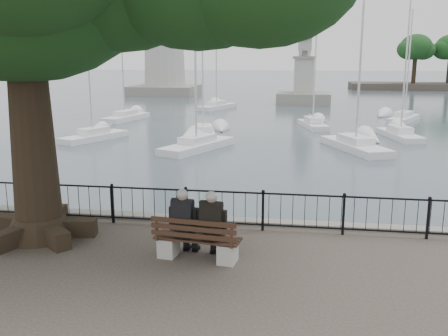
% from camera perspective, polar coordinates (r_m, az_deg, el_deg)
% --- Properties ---
extents(harbor, '(260.00, 260.00, 1.20)m').
position_cam_1_polar(harbor, '(13.64, 0.33, -8.19)').
color(harbor, gray).
rests_on(harbor, ground).
extents(railing, '(22.06, 0.06, 1.00)m').
position_cam_1_polar(railing, '(12.83, -0.00, -4.54)').
color(railing, black).
rests_on(railing, ground).
extents(bench, '(1.95, 0.79, 1.00)m').
position_cam_1_polar(bench, '(10.98, -3.12, -8.72)').
color(bench, '#A09E92').
rests_on(bench, ground).
extents(person_left, '(0.49, 0.82, 1.59)m').
position_cam_1_polar(person_left, '(11.04, -4.45, -6.52)').
color(person_left, black).
rests_on(person_left, ground).
extents(person_right, '(0.49, 0.82, 1.59)m').
position_cam_1_polar(person_right, '(10.85, -1.20, -6.84)').
color(person_right, black).
rests_on(person_right, ground).
extents(lighthouse, '(9.37, 9.37, 28.87)m').
position_cam_1_polar(lighthouse, '(74.64, -6.95, 17.65)').
color(lighthouse, gray).
rests_on(lighthouse, ground).
extents(lion_monument, '(6.09, 6.09, 8.96)m').
position_cam_1_polar(lion_monument, '(59.63, 9.09, 9.42)').
color(lion_monument, gray).
rests_on(lion_monument, ground).
extents(sailboat_a, '(3.27, 5.23, 10.24)m').
position_cam_1_polar(sailboat_a, '(34.05, -14.61, 3.66)').
color(sailboat_a, white).
rests_on(sailboat_a, ground).
extents(sailboat_b, '(2.57, 5.30, 11.87)m').
position_cam_1_polar(sailboat_b, '(34.20, -2.31, 4.16)').
color(sailboat_b, white).
rests_on(sailboat_b, ground).
extents(sailboat_c, '(3.87, 6.16, 11.03)m').
position_cam_1_polar(sailboat_c, '(30.27, 14.74, 2.58)').
color(sailboat_c, white).
rests_on(sailboat_c, ground).
extents(sailboat_d, '(2.49, 5.39, 9.64)m').
position_cam_1_polar(sailboat_d, '(35.69, 19.43, 3.71)').
color(sailboat_d, white).
rests_on(sailboat_d, ground).
extents(sailboat_e, '(2.65, 5.91, 13.97)m').
position_cam_1_polar(sailboat_e, '(44.31, -11.15, 5.91)').
color(sailboat_e, white).
rests_on(sailboat_e, ground).
extents(sailboat_f, '(2.45, 5.02, 10.80)m').
position_cam_1_polar(sailboat_f, '(39.59, 10.12, 5.09)').
color(sailboat_f, white).
rests_on(sailboat_f, ground).
extents(sailboat_g, '(3.62, 5.52, 9.37)m').
position_cam_1_polar(sailboat_g, '(45.47, 19.85, 5.43)').
color(sailboat_g, white).
rests_on(sailboat_g, ground).
extents(sailboat_h, '(3.59, 6.05, 13.43)m').
position_cam_1_polar(sailboat_h, '(53.08, -0.81, 7.18)').
color(sailboat_h, white).
rests_on(sailboat_h, ground).
extents(sailboat_i, '(3.75, 6.03, 11.32)m').
position_cam_1_polar(sailboat_i, '(29.43, -3.05, 2.72)').
color(sailboat_i, white).
rests_on(sailboat_i, ground).
extents(far_shore, '(30.00, 8.60, 9.18)m').
position_cam_1_polar(far_shore, '(92.17, 24.18, 10.63)').
color(far_shore, '#37312B').
rests_on(far_shore, ground).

